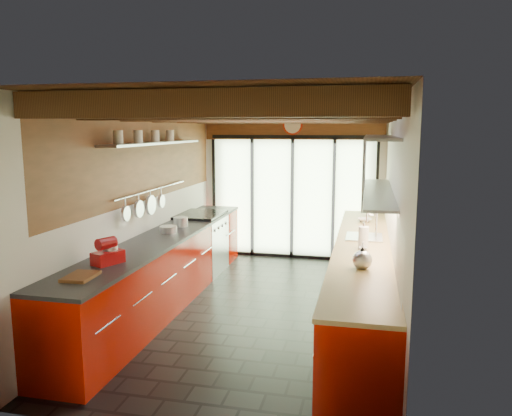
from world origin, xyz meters
name	(u,v)px	position (x,y,z in m)	size (l,w,h in m)	color
ground	(260,309)	(0.00, 0.00, 0.00)	(5.50, 5.50, 0.00)	black
room_shell	(260,181)	(0.00, 0.00, 1.65)	(5.50, 5.50, 5.50)	silver
ceiling_beams	(266,115)	(0.00, 0.38, 2.46)	(3.14, 5.06, 4.90)	#593316
glass_door	(292,165)	(0.00, 2.69, 1.66)	(2.95, 0.10, 2.90)	#C6EAAD
left_counter	(165,269)	(-1.28, 0.00, 0.46)	(0.68, 5.00, 0.92)	#A60F00
range_stove	(201,244)	(-1.28, 1.45, 0.47)	(0.66, 0.90, 0.97)	silver
right_counter	(362,281)	(1.27, 0.00, 0.46)	(0.68, 5.00, 0.92)	#A60F00
sink_assembly	(365,234)	(1.29, 0.40, 0.96)	(0.45, 0.52, 0.43)	silver
upper_cabinets_right	(380,165)	(1.43, 0.30, 1.85)	(0.34, 3.00, 3.00)	silver
left_wall_fixtures	(153,160)	(-1.47, 0.14, 1.88)	(0.28, 2.60, 0.96)	silver
stand_mixer	(108,253)	(-1.27, -1.45, 1.03)	(0.29, 0.35, 0.28)	#AF0E0F
pot_large	(181,222)	(-1.27, 0.58, 0.98)	(0.20, 0.20, 0.13)	silver
pot_small	(168,229)	(-1.27, 0.13, 0.96)	(0.23, 0.23, 0.09)	silver
cutting_board	(81,276)	(-1.27, -1.96, 0.93)	(0.25, 0.35, 0.03)	brown
kettle	(362,259)	(1.27, -1.07, 1.02)	(0.25, 0.27, 0.23)	silver
paper_towel	(363,238)	(1.27, -0.24, 1.05)	(0.15, 0.15, 0.31)	white
soap_bottle	(363,250)	(1.27, -0.66, 1.01)	(0.08, 0.08, 0.18)	silver
bowl	(365,220)	(1.27, 1.51, 0.95)	(0.21, 0.21, 0.05)	silver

